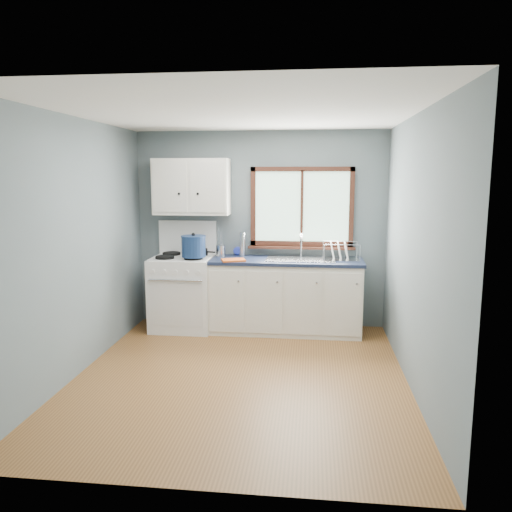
# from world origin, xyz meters

# --- Properties ---
(floor) EXTENTS (3.20, 3.60, 0.02)m
(floor) POSITION_xyz_m (0.00, 0.00, -0.01)
(floor) COLOR brown
(floor) RESTS_ON ground
(ceiling) EXTENTS (3.20, 3.60, 0.02)m
(ceiling) POSITION_xyz_m (0.00, 0.00, 2.51)
(ceiling) COLOR white
(ceiling) RESTS_ON wall_back
(wall_back) EXTENTS (3.20, 0.02, 2.50)m
(wall_back) POSITION_xyz_m (0.00, 1.81, 1.25)
(wall_back) COLOR slate
(wall_back) RESTS_ON ground
(wall_front) EXTENTS (3.20, 0.02, 2.50)m
(wall_front) POSITION_xyz_m (0.00, -1.81, 1.25)
(wall_front) COLOR slate
(wall_front) RESTS_ON ground
(wall_left) EXTENTS (0.02, 3.60, 2.50)m
(wall_left) POSITION_xyz_m (-1.61, 0.00, 1.25)
(wall_left) COLOR slate
(wall_left) RESTS_ON ground
(wall_right) EXTENTS (0.02, 3.60, 2.50)m
(wall_right) POSITION_xyz_m (1.61, 0.00, 1.25)
(wall_right) COLOR slate
(wall_right) RESTS_ON ground
(gas_range) EXTENTS (0.76, 0.69, 1.36)m
(gas_range) POSITION_xyz_m (-0.95, 1.47, 0.49)
(gas_range) COLOR white
(gas_range) RESTS_ON floor
(base_cabinets) EXTENTS (1.85, 0.60, 0.88)m
(base_cabinets) POSITION_xyz_m (0.36, 1.49, 0.41)
(base_cabinets) COLOR white
(base_cabinets) RESTS_ON floor
(countertop) EXTENTS (1.89, 0.64, 0.04)m
(countertop) POSITION_xyz_m (0.36, 1.49, 0.90)
(countertop) COLOR black
(countertop) RESTS_ON base_cabinets
(sink) EXTENTS (0.84, 0.46, 0.44)m
(sink) POSITION_xyz_m (0.54, 1.49, 0.86)
(sink) COLOR silver
(sink) RESTS_ON countertop
(window) EXTENTS (1.36, 0.10, 1.03)m
(window) POSITION_xyz_m (0.54, 1.77, 1.48)
(window) COLOR #9EC6A8
(window) RESTS_ON wall_back
(upper_cabinets) EXTENTS (0.95, 0.35, 0.70)m
(upper_cabinets) POSITION_xyz_m (-0.85, 1.63, 1.80)
(upper_cabinets) COLOR white
(upper_cabinets) RESTS_ON wall_back
(skillet) EXTENTS (0.43, 0.34, 0.05)m
(skillet) POSITION_xyz_m (-0.79, 1.60, 0.99)
(skillet) COLOR black
(skillet) RESTS_ON gas_range
(stockpot) EXTENTS (0.37, 0.37, 0.30)m
(stockpot) POSITION_xyz_m (-0.76, 1.31, 1.09)
(stockpot) COLOR navy
(stockpot) RESTS_ON gas_range
(utensil_crock) EXTENTS (0.14, 0.14, 0.37)m
(utensil_crock) POSITION_xyz_m (-0.49, 1.62, 1.00)
(utensil_crock) COLOR silver
(utensil_crock) RESTS_ON countertop
(thermos) EXTENTS (0.09, 0.09, 0.30)m
(thermos) POSITION_xyz_m (-0.21, 1.67, 1.07)
(thermos) COLOR silver
(thermos) RESTS_ON countertop
(soap_bottle) EXTENTS (0.11, 0.11, 0.28)m
(soap_bottle) POSITION_xyz_m (-0.29, 1.73, 1.06)
(soap_bottle) COLOR blue
(soap_bottle) RESTS_ON countertop
(dish_towel) EXTENTS (0.33, 0.28, 0.02)m
(dish_towel) POSITION_xyz_m (-0.27, 1.30, 0.93)
(dish_towel) COLOR #D0541D
(dish_towel) RESTS_ON countertop
(dish_rack) EXTENTS (0.45, 0.35, 0.23)m
(dish_rack) POSITION_xyz_m (1.02, 1.51, 0.98)
(dish_rack) COLOR silver
(dish_rack) RESTS_ON countertop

